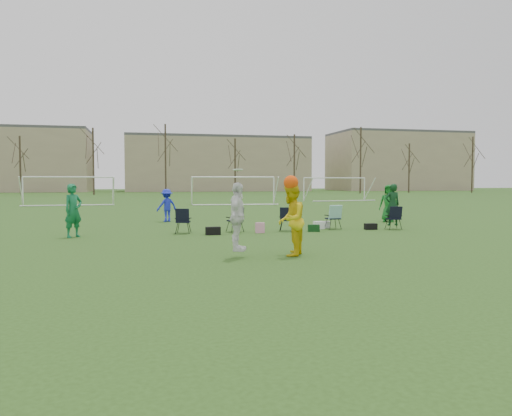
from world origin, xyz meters
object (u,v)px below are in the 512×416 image
object	(u,v)px
fielder_blue	(167,205)
center_contest	(271,218)
goal_left	(69,183)
goal_mid	(233,183)
fielder_green_near	(73,211)
goal_right	(335,182)
fielder_green_far	(389,203)

from	to	relation	value
fielder_blue	center_contest	bearing A→B (deg)	77.03
goal_left	goal_mid	size ratio (longest dim) A/B	1.00
fielder_green_near	goal_mid	bearing A→B (deg)	24.68
center_contest	fielder_green_near	bearing A→B (deg)	133.51
fielder_green_near	goal_mid	distance (m)	26.69
goal_left	goal_right	world-z (taller)	same
fielder_green_near	center_contest	bearing A→B (deg)	-89.00
fielder_green_far	goal_right	world-z (taller)	goal_right
fielder_green_far	goal_left	world-z (taller)	goal_left
fielder_blue	goal_mid	size ratio (longest dim) A/B	0.22
goal_mid	goal_right	distance (m)	13.42
center_contest	goal_right	world-z (taller)	goal_right
fielder_green_near	center_contest	size ratio (longest dim) A/B	0.80
fielder_green_far	goal_mid	distance (m)	21.13
fielder_blue	goal_left	world-z (taller)	goal_left
center_contest	goal_mid	world-z (taller)	goal_mid
fielder_green_near	goal_left	size ratio (longest dim) A/B	0.26
goal_mid	fielder_green_near	bearing A→B (deg)	-108.81
fielder_blue	goal_right	distance (m)	30.58
center_contest	goal_mid	xyz separation A→B (m)	(4.59, 30.64, 0.88)
goal_mid	goal_right	size ratio (longest dim) A/B	1.01
fielder_green_near	fielder_blue	bearing A→B (deg)	18.11
fielder_green_near	center_contest	distance (m)	8.34
goal_right	goal_mid	bearing A→B (deg)	-161.43
goal_mid	fielder_green_far	bearing A→B (deg)	-74.87
center_contest	goal_mid	bearing A→B (deg)	81.47
fielder_green_near	fielder_blue	size ratio (longest dim) A/B	1.18
goal_mid	goal_left	bearing A→B (deg)	175.87
fielder_green_near	fielder_green_far	bearing A→B (deg)	-27.45
fielder_green_far	goal_mid	size ratio (longest dim) A/B	0.25
fielder_green_near	center_contest	world-z (taller)	center_contest
goal_left	center_contest	bearing A→B (deg)	-78.92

